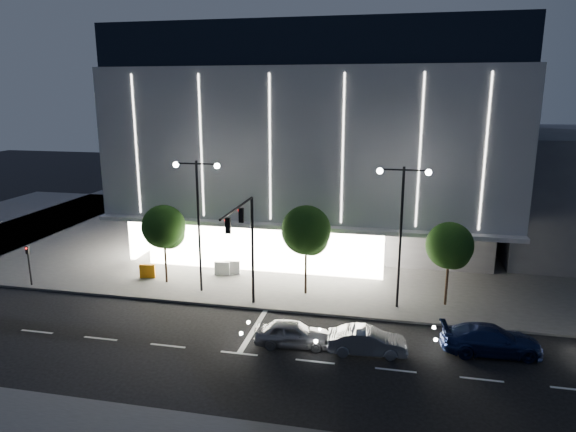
# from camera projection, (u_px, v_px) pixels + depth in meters

# --- Properties ---
(ground) EXTENTS (160.00, 160.00, 0.00)m
(ground) POSITION_uv_depth(u_px,v_px,m) (213.00, 337.00, 28.55)
(ground) COLOR black
(ground) RESTS_ON ground
(sidewalk_museum) EXTENTS (70.00, 40.00, 0.15)m
(sidewalk_museum) POSITION_uv_depth(u_px,v_px,m) (346.00, 230.00, 50.34)
(sidewalk_museum) COLOR #474747
(sidewalk_museum) RESTS_ON ground
(museum) EXTENTS (30.00, 25.80, 18.00)m
(museum) POSITION_uv_depth(u_px,v_px,m) (325.00, 137.00, 46.98)
(museum) COLOR #4C4C51
(museum) RESTS_ON ground
(traffic_mast) EXTENTS (0.33, 5.89, 7.07)m
(traffic_mast) POSITION_uv_depth(u_px,v_px,m) (245.00, 235.00, 30.34)
(traffic_mast) COLOR black
(traffic_mast) RESTS_ON ground
(street_lamp_west) EXTENTS (3.16, 0.36, 9.00)m
(street_lamp_west) POSITION_uv_depth(u_px,v_px,m) (198.00, 207.00, 33.46)
(street_lamp_west) COLOR black
(street_lamp_west) RESTS_ON ground
(street_lamp_east) EXTENTS (3.16, 0.36, 9.00)m
(street_lamp_east) POSITION_uv_depth(u_px,v_px,m) (402.00, 217.00, 30.83)
(street_lamp_east) COLOR black
(street_lamp_east) RESTS_ON ground
(ped_signal_far) EXTENTS (0.22, 0.24, 3.00)m
(ped_signal_far) POSITION_uv_depth(u_px,v_px,m) (29.00, 261.00, 35.42)
(ped_signal_far) COLOR black
(ped_signal_far) RESTS_ON ground
(tree_left) EXTENTS (3.02, 3.02, 5.72)m
(tree_left) POSITION_uv_depth(u_px,v_px,m) (164.00, 229.00, 35.49)
(tree_left) COLOR black
(tree_left) RESTS_ON ground
(tree_mid) EXTENTS (3.25, 3.25, 6.15)m
(tree_mid) POSITION_uv_depth(u_px,v_px,m) (306.00, 233.00, 33.39)
(tree_mid) COLOR black
(tree_mid) RESTS_ON ground
(tree_right) EXTENTS (2.91, 2.91, 5.51)m
(tree_right) POSITION_uv_depth(u_px,v_px,m) (450.00, 248.00, 31.68)
(tree_right) COLOR black
(tree_right) RESTS_ON ground
(car_lead) EXTENTS (4.21, 2.08, 1.38)m
(car_lead) POSITION_uv_depth(u_px,v_px,m) (292.00, 333.00, 27.45)
(car_lead) COLOR gray
(car_lead) RESTS_ON ground
(car_second) EXTENTS (4.20, 1.76, 1.35)m
(car_second) POSITION_uv_depth(u_px,v_px,m) (367.00, 341.00, 26.60)
(car_second) COLOR #A4A6AB
(car_second) RESTS_ON ground
(car_third) EXTENTS (5.27, 2.54, 1.48)m
(car_third) POSITION_uv_depth(u_px,v_px,m) (491.00, 340.00, 26.63)
(car_third) COLOR navy
(car_third) RESTS_ON ground
(barrier_a) EXTENTS (1.13, 0.47, 1.00)m
(barrier_a) POSITION_uv_depth(u_px,v_px,m) (147.00, 271.00, 37.10)
(barrier_a) COLOR orange
(barrier_a) RESTS_ON sidewalk_museum
(barrier_b) EXTENTS (1.12, 0.39, 1.00)m
(barrier_b) POSITION_uv_depth(u_px,v_px,m) (232.00, 267.00, 37.88)
(barrier_b) COLOR white
(barrier_b) RESTS_ON sidewalk_museum
(barrier_d) EXTENTS (1.13, 0.43, 1.00)m
(barrier_d) POSITION_uv_depth(u_px,v_px,m) (222.00, 268.00, 37.68)
(barrier_d) COLOR silver
(barrier_d) RESTS_ON sidewalk_museum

